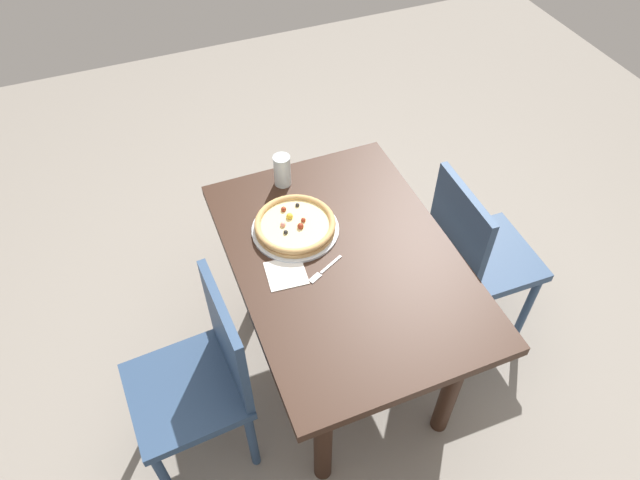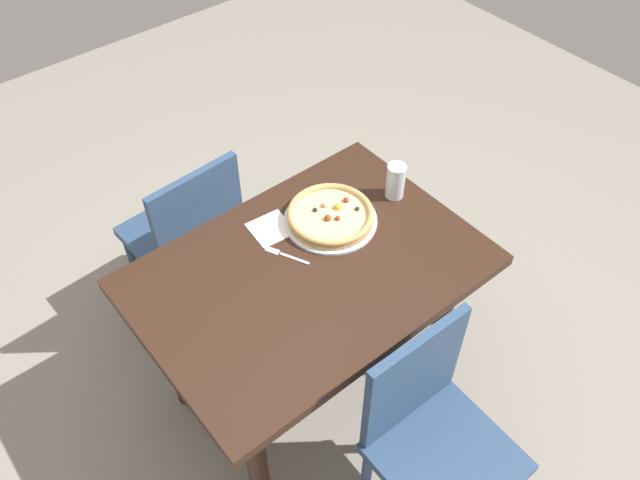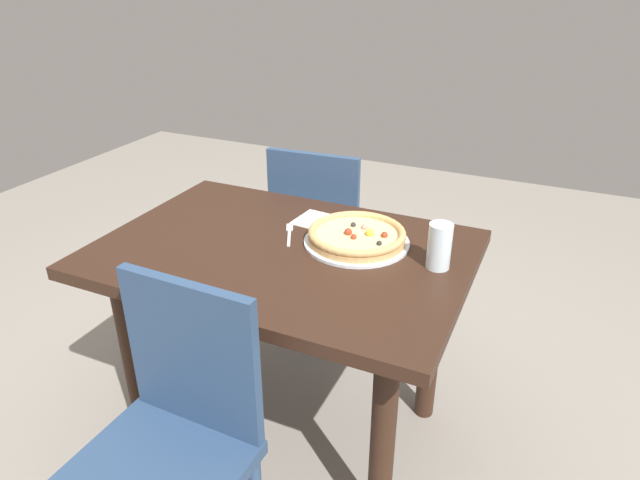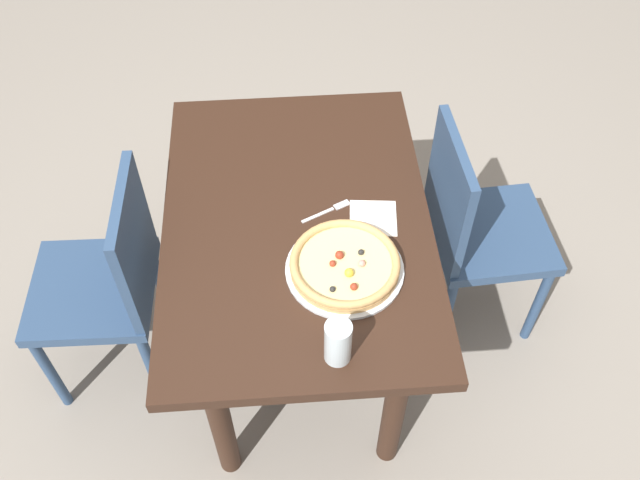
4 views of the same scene
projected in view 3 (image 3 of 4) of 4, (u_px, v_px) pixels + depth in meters
name	position (u px, v px, depth m)	size (l,w,h in m)	color
ground_plane	(289.00, 423.00, 2.09)	(6.00, 6.00, 0.00)	gray
dining_table	(284.00, 280.00, 1.82)	(1.15, 0.80, 0.73)	#331E14
chair_near	(170.00, 444.00, 1.38)	(0.41, 0.41, 0.88)	navy
chair_far	(323.00, 233.00, 2.43)	(0.42, 0.42, 0.88)	navy
plate	(357.00, 242.00, 1.79)	(0.34, 0.34, 0.01)	silver
pizza	(357.00, 235.00, 1.78)	(0.31, 0.31, 0.04)	tan
fork	(289.00, 233.00, 1.86)	(0.09, 0.16, 0.00)	silver
drinking_glass	(439.00, 246.00, 1.63)	(0.07, 0.07, 0.14)	silver
napkin	(317.00, 220.00, 1.95)	(0.14, 0.14, 0.00)	white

